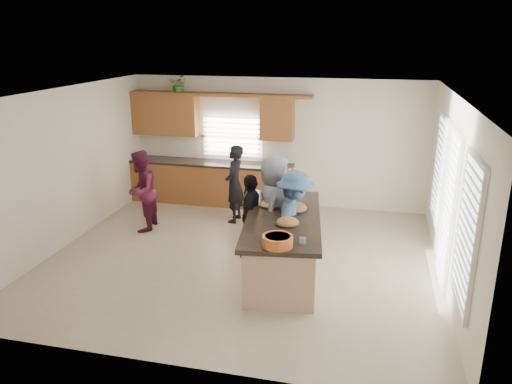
% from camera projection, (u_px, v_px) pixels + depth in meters
% --- Properties ---
extents(floor, '(6.50, 6.50, 0.00)m').
position_uv_depth(floor, '(242.00, 258.00, 8.58)').
color(floor, '#BFAA8E').
rests_on(floor, ground).
extents(room_shell, '(6.52, 6.02, 2.81)m').
position_uv_depth(room_shell, '(241.00, 150.00, 8.00)').
color(room_shell, silver).
rests_on(room_shell, ground).
extents(back_cabinetry, '(4.08, 0.66, 2.46)m').
position_uv_depth(back_cabinetry, '(210.00, 163.00, 11.16)').
color(back_cabinetry, '#935D2B').
rests_on(back_cabinetry, ground).
extents(right_wall_glazing, '(0.06, 4.00, 2.25)m').
position_uv_depth(right_wall_glazing, '(450.00, 200.00, 7.34)').
color(right_wall_glazing, white).
rests_on(right_wall_glazing, ground).
extents(island, '(1.50, 2.83, 0.95)m').
position_uv_depth(island, '(283.00, 246.00, 7.95)').
color(island, tan).
rests_on(island, ground).
extents(platter_front, '(0.37, 0.37, 0.15)m').
position_uv_depth(platter_front, '(288.00, 223.00, 7.47)').
color(platter_front, black).
rests_on(platter_front, island).
extents(platter_mid, '(0.45, 0.45, 0.18)m').
position_uv_depth(platter_mid, '(294.00, 208.00, 8.10)').
color(platter_mid, black).
rests_on(platter_mid, island).
extents(platter_back, '(0.37, 0.37, 0.15)m').
position_uv_depth(platter_back, '(270.00, 204.00, 8.27)').
color(platter_back, black).
rests_on(platter_back, island).
extents(salad_bowl, '(0.42, 0.42, 0.15)m').
position_uv_depth(salad_bowl, '(278.00, 240.00, 6.69)').
color(salad_bowl, '#CC5C25').
rests_on(salad_bowl, island).
extents(clear_cup, '(0.09, 0.09, 0.10)m').
position_uv_depth(clear_cup, '(303.00, 241.00, 6.74)').
color(clear_cup, white).
rests_on(clear_cup, island).
extents(plate_stack, '(0.24, 0.24, 0.05)m').
position_uv_depth(plate_stack, '(282.00, 199.00, 8.56)').
color(plate_stack, '#B98BCB').
rests_on(plate_stack, island).
extents(flower_vase, '(0.14, 0.14, 0.45)m').
position_uv_depth(flower_vase, '(291.00, 180.00, 8.90)').
color(flower_vase, silver).
rests_on(flower_vase, island).
extents(potted_plant, '(0.41, 0.36, 0.44)m').
position_uv_depth(potted_plant, '(179.00, 85.00, 10.87)').
color(potted_plant, '#44772F').
rests_on(potted_plant, back_cabinetry).
extents(woman_left_back, '(0.39, 0.58, 1.58)m').
position_uv_depth(woman_left_back, '(234.00, 184.00, 10.03)').
color(woman_left_back, black).
rests_on(woman_left_back, ground).
extents(woman_left_mid, '(0.68, 0.83, 1.58)m').
position_uv_depth(woman_left_mid, '(141.00, 191.00, 9.59)').
color(woman_left_mid, '#5B1B35').
rests_on(woman_left_mid, ground).
extents(woman_left_front, '(0.39, 0.87, 1.46)m').
position_uv_depth(woman_left_front, '(251.00, 216.00, 8.45)').
color(woman_left_front, black).
rests_on(woman_left_front, ground).
extents(woman_right_back, '(0.67, 1.10, 1.64)m').
position_uv_depth(woman_right_back, '(294.00, 221.00, 7.97)').
color(woman_right_back, '#375478').
rests_on(woman_right_back, ground).
extents(woman_right_front, '(0.62, 0.91, 1.79)m').
position_uv_depth(woman_right_front, '(274.00, 207.00, 8.37)').
color(woman_right_front, slate).
rests_on(woman_right_front, ground).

